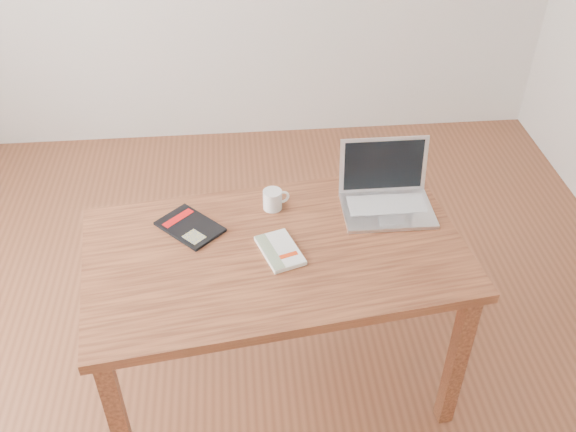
{
  "coord_description": "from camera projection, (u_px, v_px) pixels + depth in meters",
  "views": [
    {
      "loc": [
        0.02,
        -1.79,
        2.28
      ],
      "look_at": [
        0.19,
        -0.01,
        0.85
      ],
      "focal_mm": 40.0,
      "sensor_mm": 36.0,
      "label": 1
    }
  ],
  "objects": [
    {
      "name": "white_guidebook",
      "position": [
        280.0,
        251.0,
        2.29
      ],
      "size": [
        0.18,
        0.23,
        0.02
      ],
      "rotation": [
        0.0,
        0.0,
        0.32
      ],
      "color": "silver",
      "rests_on": "desk"
    },
    {
      "name": "room",
      "position": [
        204.0,
        91.0,
        1.96
      ],
      "size": [
        4.04,
        4.04,
        2.7
      ],
      "color": "brown",
      "rests_on": "ground"
    },
    {
      "name": "laptop",
      "position": [
        386.0,
        194.0,
        2.48
      ],
      "size": [
        0.35,
        0.28,
        0.24
      ],
      "rotation": [
        0.0,
        0.0,
        -0.01
      ],
      "color": "silver",
      "rests_on": "desk"
    },
    {
      "name": "coffee_mug",
      "position": [
        273.0,
        199.0,
        2.47
      ],
      "size": [
        0.11,
        0.07,
        0.08
      ],
      "rotation": [
        0.0,
        0.0,
        0.3
      ],
      "color": "white",
      "rests_on": "desk"
    },
    {
      "name": "black_guidebook",
      "position": [
        190.0,
        227.0,
        2.39
      ],
      "size": [
        0.27,
        0.28,
        0.01
      ],
      "rotation": [
        0.0,
        0.0,
        0.76
      ],
      "color": "black",
      "rests_on": "desk"
    },
    {
      "name": "desk",
      "position": [
        276.0,
        267.0,
        2.36
      ],
      "size": [
        1.45,
        0.95,
        0.75
      ],
      "rotation": [
        0.0,
        0.0,
        0.13
      ],
      "color": "brown",
      "rests_on": "ground"
    }
  ]
}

